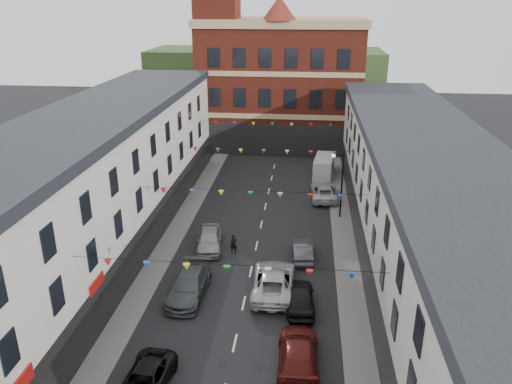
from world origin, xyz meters
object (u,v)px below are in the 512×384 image
at_px(car_right_c, 298,353).
at_px(car_right_f, 324,192).
at_px(white_van, 324,167).
at_px(street_lamp, 339,177).
at_px(car_left_c, 144,381).
at_px(moving_car, 274,281).
at_px(pedestrian, 234,244).
at_px(car_right_e, 302,250).
at_px(car_right_d, 300,298).
at_px(car_left_d, 189,285).
at_px(car_left_e, 209,239).

relative_size(car_right_c, car_right_f, 1.01).
relative_size(car_right_f, white_van, 1.06).
bearing_deg(street_lamp, car_left_c, -115.19).
height_order(car_right_c, white_van, white_van).
relative_size(car_left_c, white_van, 0.93).
relative_size(car_right_c, moving_car, 0.90).
bearing_deg(pedestrian, car_right_e, 4.09).
bearing_deg(moving_car, car_right_d, 135.62).
height_order(car_left_c, car_right_f, car_right_f).
bearing_deg(car_left_d, car_right_c, -37.32).
bearing_deg(car_left_c, white_van, 78.77).
bearing_deg(car_left_e, car_right_f, 43.38).
relative_size(street_lamp, car_right_d, 1.36).
bearing_deg(car_left_c, moving_car, 64.32).
relative_size(car_left_d, car_right_e, 1.35).
xyz_separation_m(car_left_d, car_right_c, (7.26, -5.93, -0.02)).
bearing_deg(pedestrian, street_lamp, 48.64).
xyz_separation_m(car_right_d, moving_car, (-1.80, 1.68, 0.08)).
bearing_deg(car_right_c, moving_car, -76.81).
bearing_deg(moving_car, white_van, -100.44).
bearing_deg(moving_car, car_right_f, -103.59).
bearing_deg(car_right_f, car_left_e, 49.29).
bearing_deg(car_right_c, white_van, -94.94).
bearing_deg(moving_car, car_left_c, 58.39).
distance_m(car_left_e, car_right_e, 7.24).
bearing_deg(white_van, car_right_d, -87.93).
bearing_deg(white_van, car_left_c, -99.27).
bearing_deg(car_right_c, car_left_e, -61.53).
relative_size(car_left_e, pedestrian, 2.98).
height_order(car_right_e, pedestrian, pedestrian).
height_order(car_right_e, car_right_f, car_right_f).
xyz_separation_m(car_right_c, car_right_f, (1.90, 24.01, -0.04)).
bearing_deg(car_right_d, moving_car, -46.62).
bearing_deg(car_right_d, car_left_c, 43.50).
xyz_separation_m(car_right_e, moving_car, (-1.80, -4.87, 0.17)).
height_order(street_lamp, car_right_e, street_lamp).
bearing_deg(white_van, moving_car, -92.54).
xyz_separation_m(car_left_e, car_right_e, (7.20, -0.75, -0.12)).
distance_m(street_lamp, pedestrian, 11.43).
distance_m(car_left_d, car_right_d, 7.29).
relative_size(car_left_e, car_right_d, 1.04).
xyz_separation_m(car_right_d, car_right_e, (-0.00, 6.55, -0.09)).
bearing_deg(car_right_d, car_left_e, -48.97).
xyz_separation_m(street_lamp, car_right_d, (-2.95, -14.14, -3.15)).
bearing_deg(car_left_d, car_right_e, 41.24).
bearing_deg(car_left_c, pedestrian, 85.98).
xyz_separation_m(car_right_c, moving_car, (-1.80, 7.01, 0.05)).
xyz_separation_m(car_left_d, car_right_f, (9.16, 18.08, -0.06)).
bearing_deg(car_left_c, car_right_f, 75.28).
distance_m(car_right_f, white_van, 6.67).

